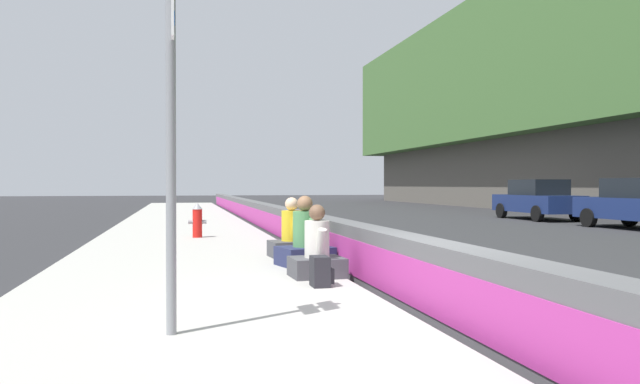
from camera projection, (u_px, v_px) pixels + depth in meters
ground_plane at (431, 316)px, 6.77m from camera, size 160.00×160.00×0.00m
sidewalk_strip at (192, 322)px, 6.16m from camera, size 80.00×4.40×0.14m
jersey_barrier at (431, 278)px, 6.76m from camera, size 76.00×0.45×0.85m
route_sign_post at (171, 103)px, 5.34m from camera, size 0.44×0.09×3.60m
fire_hydrant at (197, 220)px, 15.26m from camera, size 0.26×0.46×0.88m
seated_person_foreground at (317, 254)px, 8.71m from camera, size 0.68×0.79×1.05m
seated_person_middle at (305, 244)px, 9.94m from camera, size 0.89×0.98×1.16m
seated_person_rear at (292, 238)px, 11.13m from camera, size 0.75×0.85×1.11m
backpack at (321, 272)px, 7.88m from camera, size 0.32×0.28×0.40m
parked_car_fourth at (537, 199)px, 25.57m from camera, size 4.54×2.03×1.71m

